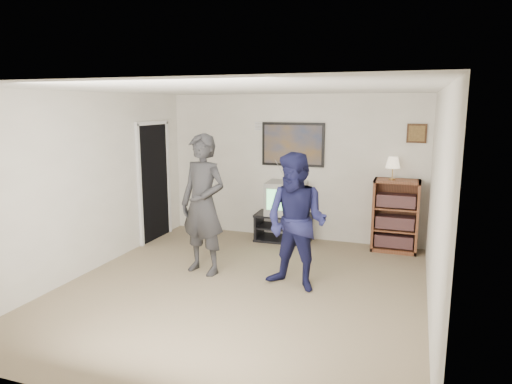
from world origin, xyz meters
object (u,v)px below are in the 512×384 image
Objects in this scene: person_tall at (203,205)px; person_short at (296,222)px; crt_television at (286,198)px; media_stand at (283,227)px; bookshelf at (395,216)px.

person_short is (1.36, -0.13, -0.10)m from person_tall.
person_tall is (-0.68, -1.83, 0.22)m from crt_television.
crt_television reaches higher than media_stand.
media_stand is 2.07m from person_tall.
person_short is at bearing -74.64° from crt_television.
person_short is at bearing 7.25° from person_tall.
media_stand is at bearing 176.31° from crt_television.
person_tall reaches higher than person_short.
crt_television is (0.05, 0.00, 0.52)m from media_stand.
bookshelf is 2.32m from person_short.
media_stand is at bearing 83.85° from person_tall.
bookshelf is at bearing 50.17° from person_tall.
crt_television is 1.80m from bookshelf.
person_short is at bearing -71.96° from media_stand.
bookshelf is at bearing -2.09° from crt_television.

